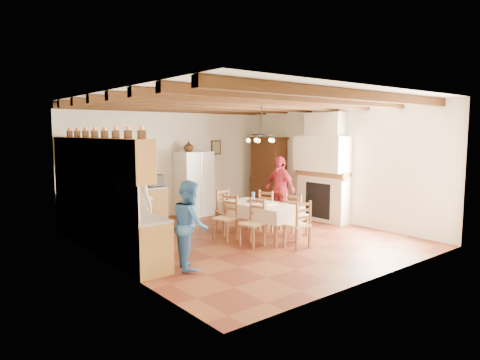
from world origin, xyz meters
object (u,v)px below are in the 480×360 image
chair_left_far (225,217)px  chair_right_far (270,210)px  chair_left_near (252,223)px  chair_end_near (297,224)px  person_woman_red (280,189)px  person_man (142,205)px  person_woman_blue (190,224)px  chair_end_far (228,210)px  chair_right_near (296,214)px  refrigerator (194,184)px  dining_table (261,207)px  hutch (269,174)px  microwave (152,181)px

chair_left_far → chair_right_far: 1.34m
chair_left_near → chair_right_far: bearing=114.1°
chair_end_near → person_woman_red: 2.45m
person_man → person_woman_blue: (0.09, -1.62, -0.13)m
chair_end_far → chair_right_near: bearing=-65.8°
chair_left_far → refrigerator: bearing=146.6°
chair_left_near → dining_table: bearing=114.6°
hutch → dining_table: (-2.44, -2.40, -0.40)m
chair_right_near → microwave: size_ratio=1.75×
chair_right_far → person_woman_blue: person_woman_blue is taller
chair_left_near → person_woman_blue: bearing=-85.7°
chair_right_far → person_woman_red: bearing=-70.7°
chair_end_far → person_man: 2.33m
person_woman_red → chair_right_near: bearing=-28.4°
microwave → person_man: bearing=-140.1°
chair_end_near → chair_right_near: bearing=-133.3°
person_man → person_woman_blue: person_man is taller
chair_right_near → person_man: 3.38m
refrigerator → chair_right_far: 2.69m
hutch → chair_end_far: size_ratio=2.24×
dining_table → chair_right_far: 0.82m
microwave → chair_end_near: bearing=-94.8°
chair_left_near → chair_right_near: bearing=82.6°
chair_left_near → chair_left_far: (-0.10, 0.78, 0.00)m
chair_right_far → person_woman_blue: bearing=100.0°
chair_right_far → person_man: size_ratio=0.54×
chair_left_far → person_man: (-1.72, 0.43, 0.41)m
hutch → person_woman_red: (-0.99, -1.48, -0.22)m
person_woman_red → microwave: bearing=-131.1°
chair_right_far → chair_end_near: same height
chair_end_near → person_woman_red: bearing=-123.7°
chair_left_near → microwave: 3.57m
chair_left_near → chair_right_far: same height
refrigerator → microwave: bearing=177.3°
hutch → person_woman_blue: 5.74m
chair_end_far → person_woman_blue: 2.88m
refrigerator → chair_right_near: bearing=-81.7°
chair_left_near → person_man: bearing=-132.5°
dining_table → person_woman_blue: person_woman_blue is taller
chair_right_near → hutch: bearing=-49.4°
refrigerator → dining_table: (-0.24, -3.06, -0.21)m
refrigerator → chair_right_far: bearing=-81.1°
chair_right_far → person_woman_blue: 3.23m
dining_table → person_woman_blue: size_ratio=1.19×
hutch → microwave: hutch is taller
hutch → person_woman_red: size_ratio=1.26×
chair_right_near → person_woman_blue: size_ratio=0.64×
chair_left_far → chair_end_near: 1.61m
chair_end_near → person_woman_red: size_ratio=0.56×
chair_left_far → chair_right_near: bearing=48.3°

